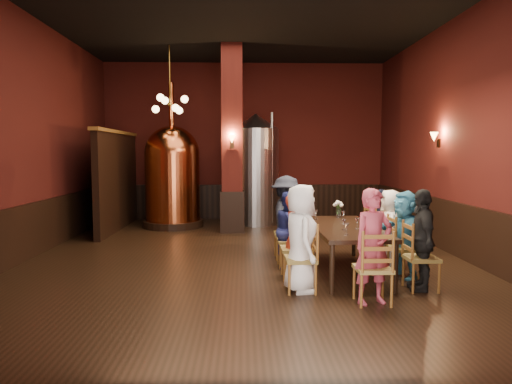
{
  "coord_description": "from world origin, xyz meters",
  "views": [
    {
      "loc": [
        -0.04,
        -8.31,
        1.92
      ],
      "look_at": [
        0.2,
        0.2,
        1.19
      ],
      "focal_mm": 32.0,
      "sensor_mm": 36.0,
      "label": 1
    }
  ],
  "objects_px": {
    "rose_vase": "(339,206)",
    "person_2": "(290,229)",
    "dining_table": "(345,230)",
    "steel_vessel": "(256,169)",
    "copper_kettle": "(173,175)",
    "person_1": "(295,237)",
    "person_0": "(301,238)"
  },
  "relations": [
    {
      "from": "rose_vase",
      "to": "person_2",
      "type": "bearing_deg",
      "value": -144.67
    },
    {
      "from": "dining_table",
      "to": "person_2",
      "type": "xyz_separation_m",
      "value": [
        -0.85,
        0.32,
        -0.04
      ]
    },
    {
      "from": "steel_vessel",
      "to": "person_2",
      "type": "bearing_deg",
      "value": -84.65
    },
    {
      "from": "copper_kettle",
      "to": "steel_vessel",
      "type": "distance_m",
      "value": 2.21
    },
    {
      "from": "dining_table",
      "to": "person_2",
      "type": "distance_m",
      "value": 0.91
    },
    {
      "from": "person_2",
      "to": "rose_vase",
      "type": "bearing_deg",
      "value": -44.74
    },
    {
      "from": "rose_vase",
      "to": "copper_kettle",
      "type": "bearing_deg",
      "value": 134.23
    },
    {
      "from": "person_1",
      "to": "rose_vase",
      "type": "height_order",
      "value": "person_1"
    },
    {
      "from": "dining_table",
      "to": "copper_kettle",
      "type": "relative_size",
      "value": 0.65
    },
    {
      "from": "steel_vessel",
      "to": "rose_vase",
      "type": "bearing_deg",
      "value": -70.95
    },
    {
      "from": "person_1",
      "to": "person_2",
      "type": "xyz_separation_m",
      "value": [
        -0.01,
        0.66,
        -0.0
      ]
    },
    {
      "from": "copper_kettle",
      "to": "rose_vase",
      "type": "distance_m",
      "value": 5.14
    },
    {
      "from": "steel_vessel",
      "to": "copper_kettle",
      "type": "bearing_deg",
      "value": -170.09
    },
    {
      "from": "copper_kettle",
      "to": "person_0",
      "type": "bearing_deg",
      "value": -65.15
    },
    {
      "from": "person_2",
      "to": "steel_vessel",
      "type": "xyz_separation_m",
      "value": [
        -0.44,
        4.73,
        0.84
      ]
    },
    {
      "from": "person_1",
      "to": "rose_vase",
      "type": "xyz_separation_m",
      "value": [
        0.95,
        1.34,
        0.31
      ]
    },
    {
      "from": "dining_table",
      "to": "person_0",
      "type": "xyz_separation_m",
      "value": [
        -0.84,
        -1.01,
        0.06
      ]
    },
    {
      "from": "dining_table",
      "to": "person_1",
      "type": "xyz_separation_m",
      "value": [
        -0.85,
        -0.34,
        -0.04
      ]
    },
    {
      "from": "person_0",
      "to": "person_1",
      "type": "height_order",
      "value": "person_0"
    },
    {
      "from": "rose_vase",
      "to": "steel_vessel",
      "type": "bearing_deg",
      "value": 109.05
    },
    {
      "from": "copper_kettle",
      "to": "steel_vessel",
      "type": "relative_size",
      "value": 1.25
    },
    {
      "from": "dining_table",
      "to": "steel_vessel",
      "type": "bearing_deg",
      "value": 103.9
    },
    {
      "from": "person_0",
      "to": "person_2",
      "type": "xyz_separation_m",
      "value": [
        -0.01,
        1.33,
        -0.1
      ]
    },
    {
      "from": "dining_table",
      "to": "rose_vase",
      "type": "xyz_separation_m",
      "value": [
        0.1,
        1.0,
        0.27
      ]
    },
    {
      "from": "person_0",
      "to": "person_2",
      "type": "height_order",
      "value": "person_0"
    },
    {
      "from": "dining_table",
      "to": "rose_vase",
      "type": "bearing_deg",
      "value": 83.61
    },
    {
      "from": "dining_table",
      "to": "person_0",
      "type": "height_order",
      "value": "person_0"
    },
    {
      "from": "person_2",
      "to": "rose_vase",
      "type": "relative_size",
      "value": 4.09
    },
    {
      "from": "rose_vase",
      "to": "person_1",
      "type": "bearing_deg",
      "value": -125.4
    },
    {
      "from": "steel_vessel",
      "to": "dining_table",
      "type": "bearing_deg",
      "value": -75.62
    },
    {
      "from": "copper_kettle",
      "to": "dining_table",
      "type": "bearing_deg",
      "value": -53.39
    },
    {
      "from": "person_0",
      "to": "rose_vase",
      "type": "bearing_deg",
      "value": -30.44
    }
  ]
}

